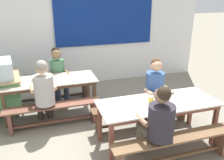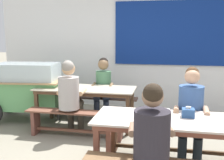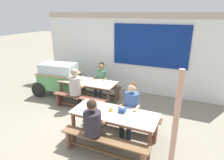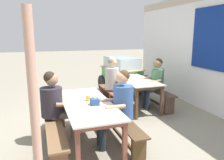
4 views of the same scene
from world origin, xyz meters
name	(u,v)px [view 3 (image 3 of 4)]	position (x,y,z in m)	size (l,w,h in m)	color
ground_plane	(95,124)	(0.00, 0.00, 0.00)	(40.00, 40.00, 0.00)	gray
backdrop_wall	(130,51)	(0.03, 2.64, 1.45)	(6.73, 0.23, 2.77)	white
dining_table_far	(88,83)	(-0.81, 1.08, 0.65)	(1.81, 0.75, 0.72)	#BAAF98
dining_table_near	(114,116)	(0.74, -0.43, 0.65)	(1.87, 0.76, 0.72)	beige
bench_far_back	(96,88)	(-0.81, 1.62, 0.30)	(1.79, 0.30, 0.43)	brown
bench_far_front	(79,101)	(-0.80, 0.54, 0.29)	(1.70, 0.29, 0.43)	brown
bench_near_back	(123,118)	(0.74, 0.11, 0.29)	(1.88, 0.26, 0.43)	#523B24
bench_near_front	(104,144)	(0.75, -0.97, 0.30)	(1.85, 0.27, 0.43)	brown
food_cart	(59,77)	(-2.05, 1.21, 0.66)	(1.79, 1.03, 1.13)	#5EA562
person_center_facing	(101,78)	(-0.59, 1.55, 0.70)	(0.44, 0.55, 1.23)	#29344A
person_near_front	(94,122)	(0.50, -0.90, 0.69)	(0.49, 0.61, 1.22)	#686554
person_left_back_turned	(76,86)	(-0.92, 0.60, 0.72)	(0.47, 0.58, 1.27)	#403B30
person_right_near_table	(131,106)	(0.95, 0.04, 0.70)	(0.45, 0.59, 1.26)	#1D282F
tissue_box	(122,110)	(0.89, -0.34, 0.77)	(0.14, 0.12, 0.13)	#294E89
condiment_jar	(111,109)	(0.64, -0.38, 0.77)	(0.08, 0.08, 0.10)	yellow
soup_bowl	(81,79)	(-1.06, 1.11, 0.75)	(0.14, 0.14, 0.05)	silver
wooden_support_post	(174,135)	(2.05, -1.19, 1.03)	(0.09, 0.09, 2.05)	tan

